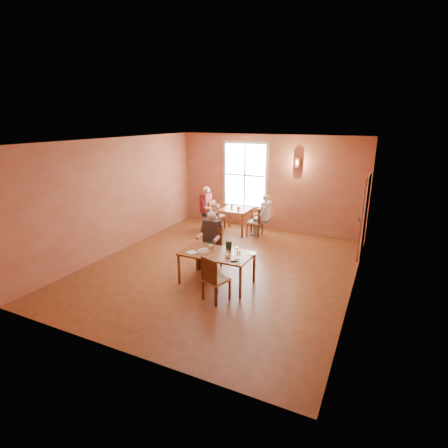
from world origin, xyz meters
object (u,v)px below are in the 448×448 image
at_px(chair_empty, 216,278).
at_px(diner_white, 256,216).
at_px(chair_diner_white, 255,221).
at_px(chair_diner_main, 210,249).
at_px(main_table, 217,268).
at_px(diner_maroon, 216,209).
at_px(second_table, 235,221).
at_px(chair_diner_maroon, 217,216).
at_px(diner_main, 209,243).

bearing_deg(chair_empty, diner_white, 119.42).
bearing_deg(chair_diner_white, chair_diner_main, 178.15).
relative_size(main_table, diner_maroon, 1.12).
distance_m(second_table, chair_diner_white, 0.65).
xyz_separation_m(chair_empty, chair_diner_maroon, (-2.04, 4.10, -0.00)).
height_order(chair_diner_main, chair_diner_maroon, chair_diner_main).
bearing_deg(second_table, main_table, -72.79).
xyz_separation_m(diner_main, chair_diner_maroon, (-1.21, 2.80, -0.19)).
xyz_separation_m(chair_empty, diner_white, (-0.71, 4.10, 0.15)).
height_order(diner_white, chair_diner_maroon, diner_white).
relative_size(chair_diner_main, diner_white, 0.78).
xyz_separation_m(chair_diner_main, chair_diner_maroon, (-1.21, 2.77, -0.02)).
height_order(main_table, chair_diner_maroon, chair_diner_maroon).
xyz_separation_m(diner_main, diner_maroon, (-1.24, 2.80, 0.03)).
bearing_deg(diner_maroon, chair_diner_main, 24.10).
relative_size(diner_white, diner_maroon, 0.91).
bearing_deg(diner_main, diner_white, -92.44).
bearing_deg(main_table, second_table, 107.21).
xyz_separation_m(chair_empty, second_table, (-1.39, 4.10, -0.08)).
relative_size(chair_diner_main, second_table, 1.12).
xyz_separation_m(diner_main, diner_white, (0.12, 2.80, -0.03)).
height_order(main_table, chair_diner_white, chair_diner_white).
relative_size(chair_diner_main, diner_main, 0.74).
relative_size(chair_diner_white, chair_diner_maroon, 0.96).
bearing_deg(main_table, chair_empty, -64.11).
distance_m(chair_diner_main, diner_maroon, 3.04).
bearing_deg(diner_main, chair_empty, 122.59).
xyz_separation_m(chair_diner_white, diner_white, (0.03, 0.00, 0.17)).
bearing_deg(main_table, diner_maroon, 116.95).
bearing_deg(chair_diner_maroon, diner_main, 23.35).
bearing_deg(diner_main, chair_diner_maroon, -66.65).
relative_size(second_table, diner_maroon, 0.64).
xyz_separation_m(chair_diner_main, diner_main, (0.00, -0.03, 0.17)).
distance_m(chair_empty, chair_diner_maroon, 4.57).
bearing_deg(diner_white, diner_main, 177.56).
bearing_deg(chair_diner_main, chair_empty, 122.00).
distance_m(chair_diner_maroon, diner_maroon, 0.21).
distance_m(chair_diner_main, chair_diner_white, 2.77).
xyz_separation_m(main_table, chair_diner_white, (-0.41, 3.42, 0.09)).
xyz_separation_m(main_table, chair_empty, (0.33, -0.67, 0.11)).
bearing_deg(chair_diner_white, diner_main, 178.17).
relative_size(chair_empty, second_table, 1.08).
height_order(chair_diner_main, chair_diner_white, chair_diner_main).
relative_size(diner_main, chair_empty, 1.39).
bearing_deg(chair_empty, main_table, 135.52).
distance_m(diner_main, chair_empty, 1.55).
bearing_deg(diner_maroon, chair_diner_white, 90.00).
height_order(main_table, chair_empty, chair_empty).
bearing_deg(second_table, chair_diner_maroon, 180.00).
relative_size(chair_diner_white, diner_maroon, 0.66).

